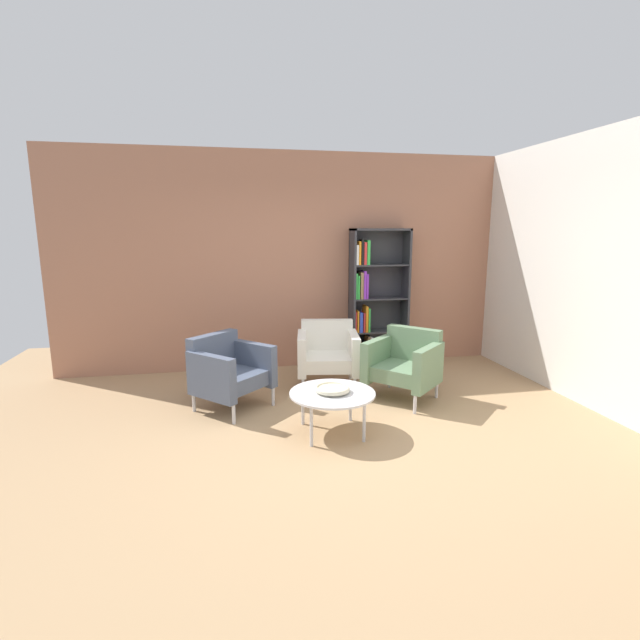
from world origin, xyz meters
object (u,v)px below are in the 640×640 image
(bookshelf_tall, at_px, (372,301))
(armchair_spare_guest, at_px, (229,370))
(armchair_corner_red, at_px, (328,353))
(armchair_near_window, at_px, (405,363))
(coffee_table_low, at_px, (332,395))
(decorative_bowl, at_px, (332,389))

(bookshelf_tall, distance_m, armchair_spare_guest, 2.39)
(armchair_corner_red, bearing_deg, armchair_spare_guest, -147.90)
(armchair_spare_guest, height_order, armchair_near_window, same)
(armchair_near_window, bearing_deg, armchair_spare_guest, -135.97)
(coffee_table_low, height_order, armchair_spare_guest, armchair_spare_guest)
(coffee_table_low, xyz_separation_m, armchair_corner_red, (0.24, 1.34, 0.04))
(armchair_corner_red, distance_m, armchair_near_window, 0.96)
(armchair_spare_guest, distance_m, armchair_near_window, 1.94)
(bookshelf_tall, bearing_deg, armchair_near_window, -91.40)
(bookshelf_tall, distance_m, armchair_near_window, 1.44)
(armchair_spare_guest, bearing_deg, coffee_table_low, -86.38)
(coffee_table_low, distance_m, armchair_corner_red, 1.36)
(armchair_corner_red, bearing_deg, bookshelf_tall, 52.93)
(coffee_table_low, bearing_deg, armchair_spare_guest, 138.29)
(coffee_table_low, height_order, armchair_near_window, armchair_near_window)
(bookshelf_tall, height_order, armchair_corner_red, bookshelf_tall)
(bookshelf_tall, bearing_deg, coffee_table_low, -116.17)
(bookshelf_tall, relative_size, armchair_corner_red, 2.35)
(coffee_table_low, relative_size, armchair_near_window, 0.84)
(bookshelf_tall, xyz_separation_m, armchair_corner_red, (-0.79, -0.76, -0.49))
(armchair_corner_red, bearing_deg, coffee_table_low, -90.84)
(coffee_table_low, bearing_deg, decorative_bowl, 180.00)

